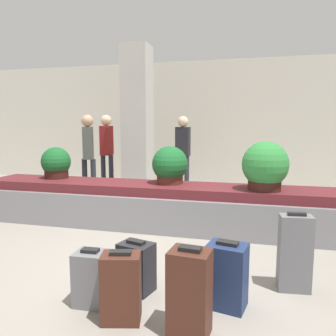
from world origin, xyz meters
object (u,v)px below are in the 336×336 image
traveler_2 (107,145)px  suitcase_5 (136,267)px  suitcase_2 (227,275)px  suitcase_6 (295,253)px  pillar (137,123)px  traveler_0 (88,149)px  potted_plant_1 (265,167)px  suitcase_1 (190,293)px  potted_plant_2 (56,164)px  potted_plant_0 (170,166)px  suitcase_4 (121,287)px  traveler_1 (183,146)px  suitcase_0 (91,278)px

traveler_2 → suitcase_5: bearing=-144.6°
suitcase_2 → suitcase_6: suitcase_6 is taller
pillar → traveler_0: bearing=-152.5°
suitcase_6 → potted_plant_1: (-0.23, 1.51, 0.61)m
suitcase_1 → traveler_0: 4.95m
potted_plant_2 → suitcase_5: bearing=-44.1°
suitcase_6 → potted_plant_0: 2.41m
suitcase_4 → suitcase_5: (-0.05, 0.48, -0.04)m
suitcase_4 → traveler_1: size_ratio=0.33×
pillar → potted_plant_2: size_ratio=6.11×
potted_plant_0 → potted_plant_2: size_ratio=1.10×
pillar → traveler_2: bearing=157.7°
traveler_0 → traveler_2: traveler_2 is taller
traveler_2 → potted_plant_1: bearing=-117.2°
traveler_1 → suitcase_5: bearing=105.1°
suitcase_4 → suitcase_2: bearing=13.9°
suitcase_4 → traveler_1: 5.28m
potted_plant_2 → suitcase_6: bearing=-25.8°
suitcase_4 → potted_plant_2: potted_plant_2 is taller
potted_plant_2 → traveler_0: 1.34m
pillar → potted_plant_1: pillar is taller
suitcase_5 → traveler_1: size_ratio=0.28×
suitcase_0 → suitcase_1: size_ratio=0.73×
potted_plant_2 → traveler_1: 3.08m
suitcase_0 → traveler_1: bearing=90.2°
suitcase_0 → suitcase_2: 1.16m
suitcase_1 → suitcase_6: suitcase_6 is taller
suitcase_1 → traveler_0: traveler_0 is taller
suitcase_5 → potted_plant_2: potted_plant_2 is taller
traveler_0 → traveler_1: size_ratio=1.00×
suitcase_2 → suitcase_6: size_ratio=0.77×
suitcase_4 → suitcase_6: bearing=18.0°
potted_plant_2 → traveler_1: (1.65, 2.60, 0.16)m
traveler_1 → pillar: bearing=52.6°
potted_plant_0 → potted_plant_1: size_ratio=0.85×
traveler_2 → suitcase_4: bearing=-146.6°
suitcase_2 → potted_plant_2: size_ratio=1.10×
suitcase_6 → suitcase_1: bearing=-138.8°
suitcase_6 → potted_plant_2: (-3.61, 1.74, 0.54)m
potted_plant_2 → traveler_1: size_ratio=0.30×
pillar → traveler_2: 1.10m
suitcase_6 → suitcase_5: bearing=-171.5°
suitcase_1 → traveler_2: 5.64m
traveler_0 → suitcase_0: bearing=-171.3°
suitcase_2 → traveler_1: traveler_1 is taller
potted_plant_1 → traveler_2: traveler_2 is taller
potted_plant_0 → traveler_1: bearing=97.4°
pillar → suitcase_1: pillar is taller
suitcase_1 → potted_plant_0: bearing=112.8°
potted_plant_1 → traveler_0: size_ratio=0.38×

